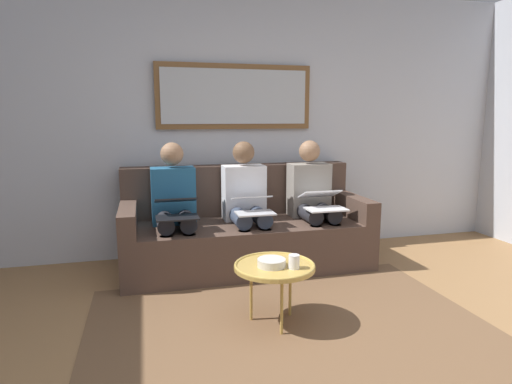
{
  "coord_description": "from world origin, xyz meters",
  "views": [
    {
      "loc": [
        0.87,
        1.67,
        1.35
      ],
      "look_at": [
        0.0,
        -1.7,
        0.75
      ],
      "focal_mm": 30.24,
      "sensor_mm": 36.0,
      "label": 1
    }
  ],
  "objects_px": {
    "cup": "(294,262)",
    "laptop_silver": "(253,204)",
    "person_middle": "(246,201)",
    "framed_mirror": "(235,97)",
    "couch": "(245,231)",
    "person_left": "(313,198)",
    "bowl": "(271,263)",
    "coffee_table": "(274,267)",
    "laptop_white": "(323,200)",
    "laptop_black": "(176,208)",
    "person_right": "(174,205)"
  },
  "relations": [
    {
      "from": "person_left",
      "to": "laptop_black",
      "type": "xyz_separation_m",
      "value": [
        1.28,
        0.24,
        0.02
      ]
    },
    {
      "from": "coffee_table",
      "to": "person_right",
      "type": "distance_m",
      "value": 1.3
    },
    {
      "from": "couch",
      "to": "laptop_white",
      "type": "bearing_deg",
      "value": 154.57
    },
    {
      "from": "person_left",
      "to": "laptop_silver",
      "type": "bearing_deg",
      "value": 21.18
    },
    {
      "from": "laptop_white",
      "to": "person_middle",
      "type": "relative_size",
      "value": 0.32
    },
    {
      "from": "coffee_table",
      "to": "cup",
      "type": "relative_size",
      "value": 5.9
    },
    {
      "from": "laptop_white",
      "to": "laptop_black",
      "type": "xyz_separation_m",
      "value": [
        1.28,
        0.0,
        0.0
      ]
    },
    {
      "from": "person_middle",
      "to": "coffee_table",
      "type": "bearing_deg",
      "value": 85.85
    },
    {
      "from": "couch",
      "to": "person_left",
      "type": "bearing_deg",
      "value": 173.87
    },
    {
      "from": "bowl",
      "to": "laptop_black",
      "type": "height_order",
      "value": "laptop_black"
    },
    {
      "from": "coffee_table",
      "to": "person_right",
      "type": "relative_size",
      "value": 0.47
    },
    {
      "from": "cup",
      "to": "laptop_silver",
      "type": "distance_m",
      "value": 1.01
    },
    {
      "from": "cup",
      "to": "laptop_black",
      "type": "bearing_deg",
      "value": -56.71
    },
    {
      "from": "framed_mirror",
      "to": "bowl",
      "type": "xyz_separation_m",
      "value": [
        0.11,
        1.63,
        -1.12
      ]
    },
    {
      "from": "couch",
      "to": "person_middle",
      "type": "relative_size",
      "value": 1.93
    },
    {
      "from": "person_left",
      "to": "laptop_silver",
      "type": "xyz_separation_m",
      "value": [
        0.64,
        0.25,
        0.02
      ]
    },
    {
      "from": "framed_mirror",
      "to": "coffee_table",
      "type": "height_order",
      "value": "framed_mirror"
    },
    {
      "from": "framed_mirror",
      "to": "coffee_table",
      "type": "xyz_separation_m",
      "value": [
        0.08,
        1.61,
        -1.16
      ]
    },
    {
      "from": "cup",
      "to": "person_left",
      "type": "bearing_deg",
      "value": -116.62
    },
    {
      "from": "framed_mirror",
      "to": "laptop_white",
      "type": "bearing_deg",
      "value": 132.74
    },
    {
      "from": "couch",
      "to": "laptop_black",
      "type": "height_order",
      "value": "couch"
    },
    {
      "from": "cup",
      "to": "laptop_silver",
      "type": "xyz_separation_m",
      "value": [
        0.02,
        -0.99,
        0.18
      ]
    },
    {
      "from": "laptop_white",
      "to": "laptop_black",
      "type": "height_order",
      "value": "laptop_white"
    },
    {
      "from": "coffee_table",
      "to": "person_left",
      "type": "xyz_separation_m",
      "value": [
        -0.72,
        -1.15,
        0.22
      ]
    },
    {
      "from": "framed_mirror",
      "to": "laptop_silver",
      "type": "bearing_deg",
      "value": 90.0
    },
    {
      "from": "laptop_white",
      "to": "couch",
      "type": "bearing_deg",
      "value": -25.43
    },
    {
      "from": "framed_mirror",
      "to": "couch",
      "type": "bearing_deg",
      "value": 90.0
    },
    {
      "from": "laptop_black",
      "to": "laptop_silver",
      "type": "bearing_deg",
      "value": 179.31
    },
    {
      "from": "laptop_white",
      "to": "laptop_silver",
      "type": "xyz_separation_m",
      "value": [
        0.64,
        0.01,
        0.0
      ]
    },
    {
      "from": "framed_mirror",
      "to": "person_right",
      "type": "height_order",
      "value": "framed_mirror"
    },
    {
      "from": "couch",
      "to": "laptop_white",
      "type": "distance_m",
      "value": 0.78
    },
    {
      "from": "framed_mirror",
      "to": "cup",
      "type": "bearing_deg",
      "value": 90.6
    },
    {
      "from": "framed_mirror",
      "to": "laptop_silver",
      "type": "relative_size",
      "value": 4.49
    },
    {
      "from": "framed_mirror",
      "to": "coffee_table",
      "type": "bearing_deg",
      "value": 87.03
    },
    {
      "from": "cup",
      "to": "bowl",
      "type": "relative_size",
      "value": 0.49
    },
    {
      "from": "framed_mirror",
      "to": "person_left",
      "type": "bearing_deg",
      "value": 144.47
    },
    {
      "from": "person_left",
      "to": "laptop_white",
      "type": "xyz_separation_m",
      "value": [
        -0.0,
        0.24,
        0.02
      ]
    },
    {
      "from": "couch",
      "to": "laptop_silver",
      "type": "distance_m",
      "value": 0.45
    },
    {
      "from": "laptop_silver",
      "to": "laptop_black",
      "type": "relative_size",
      "value": 0.93
    },
    {
      "from": "couch",
      "to": "laptop_black",
      "type": "distance_m",
      "value": 0.78
    },
    {
      "from": "person_middle",
      "to": "laptop_black",
      "type": "relative_size",
      "value": 3.12
    },
    {
      "from": "person_middle",
      "to": "framed_mirror",
      "type": "bearing_deg",
      "value": -90.0
    },
    {
      "from": "couch",
      "to": "framed_mirror",
      "type": "bearing_deg",
      "value": -90.0
    },
    {
      "from": "laptop_white",
      "to": "laptop_silver",
      "type": "distance_m",
      "value": 0.64
    },
    {
      "from": "cup",
      "to": "person_middle",
      "type": "bearing_deg",
      "value": -89.19
    },
    {
      "from": "person_right",
      "to": "framed_mirror",
      "type": "bearing_deg",
      "value": -144.47
    },
    {
      "from": "couch",
      "to": "laptop_white",
      "type": "height_order",
      "value": "couch"
    },
    {
      "from": "laptop_white",
      "to": "laptop_black",
      "type": "bearing_deg",
      "value": 0.21
    },
    {
      "from": "laptop_white",
      "to": "laptop_silver",
      "type": "bearing_deg",
      "value": 1.11
    },
    {
      "from": "cup",
      "to": "person_middle",
      "type": "height_order",
      "value": "person_middle"
    }
  ]
}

